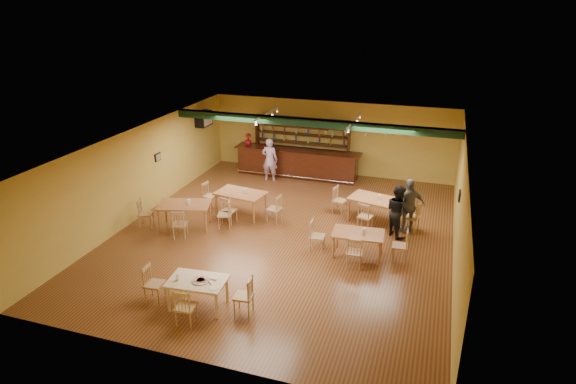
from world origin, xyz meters
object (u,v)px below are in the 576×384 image
(dining_table_d, at_px, (358,244))
(dining_table_a, at_px, (241,204))
(dining_table_c, at_px, (185,215))
(bar_counter, at_px, (297,163))
(near_table, at_px, (198,293))
(patron_right_a, at_px, (398,211))
(patron_bar, at_px, (270,160))
(dining_table_b, at_px, (374,210))

(dining_table_d, bearing_deg, dining_table_a, 156.39)
(dining_table_c, bearing_deg, bar_counter, 53.91)
(bar_counter, bearing_deg, dining_table_c, -109.22)
(dining_table_a, distance_m, dining_table_d, 4.51)
(near_table, bearing_deg, patron_right_a, 47.53)
(dining_table_c, xyz_separation_m, patron_right_a, (6.46, 1.49, 0.42))
(dining_table_a, relative_size, dining_table_d, 1.13)
(near_table, xyz_separation_m, patron_bar, (-1.33, 8.62, 0.51))
(bar_counter, height_order, dining_table_d, bar_counter)
(dining_table_c, bearing_deg, patron_right_a, -3.87)
(dining_table_a, bearing_deg, patron_right_a, 8.81)
(dining_table_a, height_order, dining_table_d, dining_table_a)
(dining_table_d, height_order, near_table, near_table)
(bar_counter, relative_size, near_table, 3.85)
(bar_counter, bearing_deg, dining_table_d, -58.53)
(dining_table_a, bearing_deg, dining_table_d, -12.09)
(dining_table_d, bearing_deg, patron_right_a, 57.42)
(bar_counter, distance_m, dining_table_a, 4.33)
(near_table, bearing_deg, bar_counter, 87.78)
(dining_table_a, height_order, patron_bar, patron_bar)
(patron_bar, distance_m, patron_right_a, 6.34)
(dining_table_c, xyz_separation_m, near_table, (2.42, -3.75, -0.04))
(patron_right_a, bearing_deg, near_table, 100.32)
(bar_counter, distance_m, dining_table_d, 6.83)
(dining_table_c, bearing_deg, dining_table_b, 5.18)
(bar_counter, relative_size, dining_table_b, 3.19)
(dining_table_b, height_order, patron_bar, patron_bar)
(dining_table_a, distance_m, dining_table_b, 4.43)
(bar_counter, xyz_separation_m, dining_table_c, (-1.99, -5.69, -0.16))
(bar_counter, bearing_deg, patron_right_a, -43.24)
(dining_table_d, height_order, patron_right_a, patron_right_a)
(bar_counter, distance_m, patron_bar, 1.25)
(patron_bar, relative_size, patron_right_a, 1.06)
(dining_table_d, relative_size, near_table, 1.06)
(dining_table_b, xyz_separation_m, dining_table_c, (-5.66, -2.29, -0.00))
(dining_table_b, bearing_deg, near_table, -104.15)
(bar_counter, xyz_separation_m, dining_table_d, (3.57, -5.83, -0.21))
(dining_table_c, relative_size, dining_table_d, 1.13)
(bar_counter, relative_size, dining_table_a, 3.20)
(dining_table_b, bearing_deg, dining_table_a, -154.71)
(near_table, xyz_separation_m, patron_right_a, (4.03, 5.24, 0.46))
(patron_bar, bearing_deg, patron_right_a, 145.14)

